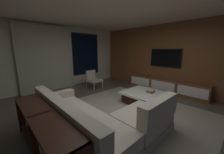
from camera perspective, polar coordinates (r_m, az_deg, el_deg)
floor at (r=3.50m, az=3.26°, el=-16.65°), size 9.20×9.20×0.00m
back_wall_with_window at (r=6.13m, az=-22.66°, el=7.95°), size 6.60×0.30×2.70m
media_wall at (r=5.72m, az=25.21°, el=7.58°), size 0.12×7.80×2.70m
ceiling at (r=3.24m, az=3.92°, el=30.35°), size 8.20×8.20×0.00m
area_rug at (r=3.68m, az=8.32°, el=-15.17°), size 3.20×3.80×0.01m
sectional_couch at (r=2.72m, az=-7.02°, el=-18.81°), size 1.98×2.50×0.82m
coffee_table at (r=4.30m, az=13.76°, el=-8.64°), size 1.16×1.16×0.36m
book_stack_on_coffee_table at (r=4.24m, az=16.74°, el=-6.08°), size 0.24×0.20×0.08m
accent_chair_near_window at (r=5.74m, az=-8.36°, el=-0.64°), size 0.59×0.60×0.78m
media_console at (r=5.64m, az=22.64°, el=-3.59°), size 0.46×3.10×0.52m
mounted_tv at (r=5.71m, az=22.46°, el=7.80°), size 0.05×1.25×0.72m
console_table_behind_couch at (r=2.43m, az=-27.99°, el=-20.95°), size 0.40×2.10×0.74m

